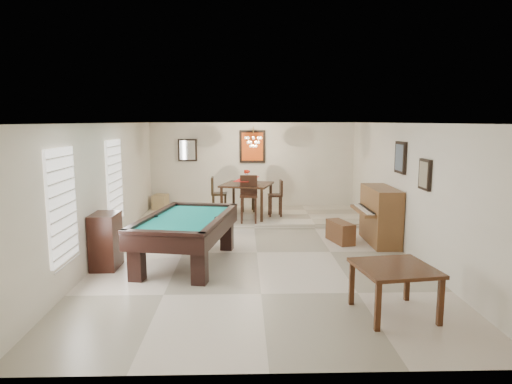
{
  "coord_description": "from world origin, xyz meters",
  "views": [
    {
      "loc": [
        -0.26,
        -8.95,
        2.64
      ],
      "look_at": [
        0.0,
        0.6,
        1.15
      ],
      "focal_mm": 32.0,
      "sensor_mm": 36.0,
      "label": 1
    }
  ],
  "objects_px": {
    "dining_chair_west": "(219,197)",
    "dining_chair_east": "(275,198)",
    "corner_bench": "(161,202)",
    "chandelier": "(253,138)",
    "piano_bench": "(340,232)",
    "dining_table": "(247,198)",
    "upright_piano": "(374,215)",
    "apothecary_chest": "(106,241)",
    "square_table": "(394,290)",
    "dining_chair_south": "(249,199)",
    "flower_vase": "(247,174)",
    "pool_table": "(187,241)",
    "dining_chair_north": "(248,193)"
  },
  "relations": [
    {
      "from": "dining_chair_west",
      "to": "dining_chair_east",
      "type": "height_order",
      "value": "dining_chair_west"
    },
    {
      "from": "corner_bench",
      "to": "chandelier",
      "type": "height_order",
      "value": "chandelier"
    },
    {
      "from": "piano_bench",
      "to": "dining_chair_west",
      "type": "height_order",
      "value": "dining_chair_west"
    },
    {
      "from": "dining_chair_east",
      "to": "dining_table",
      "type": "bearing_deg",
      "value": -89.15
    },
    {
      "from": "dining_chair_east",
      "to": "corner_bench",
      "type": "bearing_deg",
      "value": -111.15
    },
    {
      "from": "upright_piano",
      "to": "piano_bench",
      "type": "bearing_deg",
      "value": 174.42
    },
    {
      "from": "upright_piano",
      "to": "dining_chair_west",
      "type": "height_order",
      "value": "upright_piano"
    },
    {
      "from": "apothecary_chest",
      "to": "dining_table",
      "type": "xyz_separation_m",
      "value": [
        2.58,
        3.87,
        0.12
      ]
    },
    {
      "from": "dining_chair_west",
      "to": "square_table",
      "type": "bearing_deg",
      "value": -156.46
    },
    {
      "from": "chandelier",
      "to": "dining_chair_south",
      "type": "bearing_deg",
      "value": -98.41
    },
    {
      "from": "dining_chair_east",
      "to": "upright_piano",
      "type": "bearing_deg",
      "value": 37.5
    },
    {
      "from": "dining_table",
      "to": "dining_chair_west",
      "type": "relative_size",
      "value": 1.14
    },
    {
      "from": "flower_vase",
      "to": "corner_bench",
      "type": "distance_m",
      "value": 2.88
    },
    {
      "from": "dining_table",
      "to": "flower_vase",
      "type": "relative_size",
      "value": 4.58
    },
    {
      "from": "piano_bench",
      "to": "dining_chair_east",
      "type": "height_order",
      "value": "dining_chair_east"
    },
    {
      "from": "apothecary_chest",
      "to": "corner_bench",
      "type": "relative_size",
      "value": 2.15
    },
    {
      "from": "apothecary_chest",
      "to": "pool_table",
      "type": "bearing_deg",
      "value": 8.95
    },
    {
      "from": "square_table",
      "to": "dining_table",
      "type": "xyz_separation_m",
      "value": [
        -1.97,
        6.02,
        0.28
      ]
    },
    {
      "from": "square_table",
      "to": "piano_bench",
      "type": "xyz_separation_m",
      "value": [
        0.07,
        3.8,
        -0.12
      ]
    },
    {
      "from": "upright_piano",
      "to": "chandelier",
      "type": "bearing_deg",
      "value": 135.61
    },
    {
      "from": "dining_chair_north",
      "to": "corner_bench",
      "type": "distance_m",
      "value": 2.57
    },
    {
      "from": "upright_piano",
      "to": "corner_bench",
      "type": "relative_size",
      "value": 3.15
    },
    {
      "from": "dining_chair_south",
      "to": "dining_chair_east",
      "type": "relative_size",
      "value": 1.21
    },
    {
      "from": "flower_vase",
      "to": "corner_bench",
      "type": "bearing_deg",
      "value": 155.84
    },
    {
      "from": "flower_vase",
      "to": "chandelier",
      "type": "distance_m",
      "value": 0.98
    },
    {
      "from": "corner_bench",
      "to": "dining_chair_south",
      "type": "bearing_deg",
      "value": -35.79
    },
    {
      "from": "corner_bench",
      "to": "chandelier",
      "type": "bearing_deg",
      "value": -18.46
    },
    {
      "from": "flower_vase",
      "to": "dining_chair_south",
      "type": "distance_m",
      "value": 0.9
    },
    {
      "from": "pool_table",
      "to": "upright_piano",
      "type": "relative_size",
      "value": 1.77
    },
    {
      "from": "pool_table",
      "to": "corner_bench",
      "type": "relative_size",
      "value": 5.57
    },
    {
      "from": "square_table",
      "to": "corner_bench",
      "type": "bearing_deg",
      "value": 121.99
    },
    {
      "from": "dining_table",
      "to": "dining_chair_east",
      "type": "bearing_deg",
      "value": 3.78
    },
    {
      "from": "dining_chair_north",
      "to": "dining_chair_east",
      "type": "distance_m",
      "value": 0.99
    },
    {
      "from": "dining_table",
      "to": "corner_bench",
      "type": "relative_size",
      "value": 2.61
    },
    {
      "from": "dining_chair_south",
      "to": "dining_chair_east",
      "type": "height_order",
      "value": "dining_chair_south"
    },
    {
      "from": "dining_chair_west",
      "to": "apothecary_chest",
      "type": "bearing_deg",
      "value": 153.58
    },
    {
      "from": "dining_chair_east",
      "to": "chandelier",
      "type": "xyz_separation_m",
      "value": [
        -0.58,
        0.18,
        1.6
      ]
    },
    {
      "from": "piano_bench",
      "to": "dining_chair_east",
      "type": "xyz_separation_m",
      "value": [
        -1.28,
        2.27,
        0.38
      ]
    },
    {
      "from": "upright_piano",
      "to": "pool_table",
      "type": "bearing_deg",
      "value": -160.87
    },
    {
      "from": "pool_table",
      "to": "piano_bench",
      "type": "relative_size",
      "value": 3.16
    },
    {
      "from": "upright_piano",
      "to": "dining_chair_east",
      "type": "relative_size",
      "value": 1.52
    },
    {
      "from": "dining_chair_south",
      "to": "upright_piano",
      "type": "bearing_deg",
      "value": -29.23
    },
    {
      "from": "apothecary_chest",
      "to": "dining_chair_east",
      "type": "relative_size",
      "value": 1.04
    },
    {
      "from": "dining_table",
      "to": "dining_chair_west",
      "type": "distance_m",
      "value": 0.73
    },
    {
      "from": "pool_table",
      "to": "square_table",
      "type": "distance_m",
      "value": 3.93
    },
    {
      "from": "upright_piano",
      "to": "piano_bench",
      "type": "relative_size",
      "value": 1.79
    },
    {
      "from": "dining_chair_north",
      "to": "pool_table",
      "type": "bearing_deg",
      "value": 69.38
    },
    {
      "from": "flower_vase",
      "to": "dining_chair_west",
      "type": "distance_m",
      "value": 0.95
    },
    {
      "from": "dining_table",
      "to": "upright_piano",
      "type": "bearing_deg",
      "value": -39.8
    },
    {
      "from": "dining_chair_west",
      "to": "dining_table",
      "type": "bearing_deg",
      "value": -88.64
    }
  ]
}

